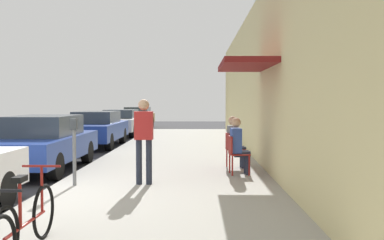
# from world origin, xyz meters

# --- Properties ---
(ground_plane) EXTENTS (60.00, 60.00, 0.00)m
(ground_plane) POSITION_xyz_m (0.00, 0.00, 0.00)
(ground_plane) COLOR #2D2D30
(sidewalk_slab) EXTENTS (4.50, 32.00, 0.12)m
(sidewalk_slab) POSITION_xyz_m (2.25, 2.00, 0.06)
(sidewalk_slab) COLOR #9E9B93
(sidewalk_slab) RESTS_ON ground_plane
(building_facade) EXTENTS (1.40, 32.00, 4.61)m
(building_facade) POSITION_xyz_m (4.64, 2.00, 2.31)
(building_facade) COLOR beige
(building_facade) RESTS_ON ground_plane
(parked_car_1) EXTENTS (1.80, 4.40, 1.41)m
(parked_car_1) POSITION_xyz_m (-1.10, 3.63, 0.73)
(parked_car_1) COLOR navy
(parked_car_1) RESTS_ON ground_plane
(parked_car_2) EXTENTS (1.80, 4.40, 1.38)m
(parked_car_2) POSITION_xyz_m (-1.10, 9.34, 0.72)
(parked_car_2) COLOR navy
(parked_car_2) RESTS_ON ground_plane
(parked_car_3) EXTENTS (1.80, 4.40, 1.34)m
(parked_car_3) POSITION_xyz_m (-1.10, 14.63, 0.71)
(parked_car_3) COLOR #B7B7BC
(parked_car_3) RESTS_ON ground_plane
(parked_car_4) EXTENTS (1.80, 4.40, 1.39)m
(parked_car_4) POSITION_xyz_m (-1.10, 20.60, 0.73)
(parked_car_4) COLOR #A58433
(parked_car_4) RESTS_ON ground_plane
(parking_meter) EXTENTS (0.12, 0.10, 1.32)m
(parking_meter) POSITION_xyz_m (0.45, 1.12, 0.89)
(parking_meter) COLOR slate
(parking_meter) RESTS_ON sidewalk_slab
(bicycle_0) EXTENTS (0.46, 1.71, 0.90)m
(bicycle_0) POSITION_xyz_m (1.02, -2.63, 0.48)
(bicycle_0) COLOR black
(bicycle_0) RESTS_ON sidewalk_slab
(cafe_chair_0) EXTENTS (0.48, 0.48, 0.87)m
(cafe_chair_0) POSITION_xyz_m (3.75, 2.44, 0.62)
(cafe_chair_0) COLOR maroon
(cafe_chair_0) RESTS_ON sidewalk_slab
(seated_patron_0) EXTENTS (0.45, 0.38, 1.29)m
(seated_patron_0) POSITION_xyz_m (3.81, 2.45, 0.82)
(seated_patron_0) COLOR #232838
(seated_patron_0) RESTS_ON sidewalk_slab
(cafe_chair_1) EXTENTS (0.49, 0.49, 0.87)m
(cafe_chair_1) POSITION_xyz_m (3.75, 3.37, 0.62)
(cafe_chair_1) COLOR maroon
(cafe_chair_1) RESTS_ON sidewalk_slab
(seated_patron_1) EXTENTS (0.46, 0.40, 1.29)m
(seated_patron_1) POSITION_xyz_m (3.81, 3.38, 0.82)
(seated_patron_1) COLOR #232838
(seated_patron_1) RESTS_ON sidewalk_slab
(pedestrian_standing) EXTENTS (0.36, 0.22, 1.70)m
(pedestrian_standing) POSITION_xyz_m (1.81, 1.25, 1.12)
(pedestrian_standing) COLOR #232838
(pedestrian_standing) RESTS_ON sidewalk_slab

